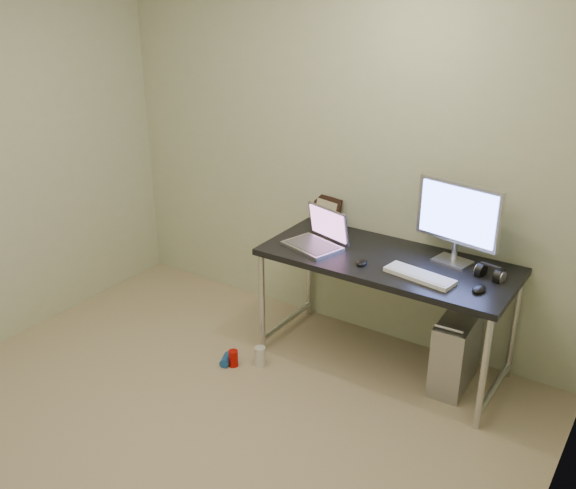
{
  "coord_description": "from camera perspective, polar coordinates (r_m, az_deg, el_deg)",
  "views": [
    {
      "loc": [
        2.02,
        -1.91,
        2.37
      ],
      "look_at": [
        0.06,
        1.06,
        0.85
      ],
      "focal_mm": 40.0,
      "sensor_mm": 36.0,
      "label": 1
    }
  ],
  "objects": [
    {
      "name": "wall_right",
      "position": [
        2.23,
        22.11,
        -8.86
      ],
      "size": [
        0.02,
        3.5,
        2.5
      ],
      "primitive_type": "cube",
      "color": "beige",
      "rests_on": "ground"
    },
    {
      "name": "headphones",
      "position": [
        3.85,
        17.51,
        -2.47
      ],
      "size": [
        0.17,
        0.1,
        0.1
      ],
      "rotation": [
        0.0,
        0.0,
        -0.19
      ],
      "color": "black",
      "rests_on": "desk"
    },
    {
      "name": "monitor",
      "position": [
        3.89,
        14.86,
        2.39
      ],
      "size": [
        0.53,
        0.19,
        0.5
      ],
      "rotation": [
        0.0,
        0.0,
        -0.19
      ],
      "color": "silver",
      "rests_on": "desk"
    },
    {
      "name": "laptop",
      "position": [
        4.1,
        2.72,
        0.65
      ],
      "size": [
        0.41,
        0.37,
        0.24
      ],
      "rotation": [
        0.0,
        0.0,
        -0.29
      ],
      "color": "silver",
      "rests_on": "desk"
    },
    {
      "name": "desk",
      "position": [
        4.01,
        8.76,
        -2.27
      ],
      "size": [
        1.56,
        0.68,
        0.75
      ],
      "color": "black",
      "rests_on": "ground"
    },
    {
      "name": "tower_computer",
      "position": [
        4.1,
        14.7,
        -9.14
      ],
      "size": [
        0.21,
        0.45,
        0.49
      ],
      "rotation": [
        0.0,
        0.0,
        0.04
      ],
      "color": "#AEAEB2",
      "rests_on": "ground"
    },
    {
      "name": "mouse_left",
      "position": [
        3.87,
        6.58,
        -1.5
      ],
      "size": [
        0.08,
        0.11,
        0.03
      ],
      "primitive_type": "ellipsoid",
      "rotation": [
        0.0,
        0.0,
        0.18
      ],
      "color": "black",
      "rests_on": "desk"
    },
    {
      "name": "can_red",
      "position": [
        4.24,
        -4.88,
        -10.05
      ],
      "size": [
        0.07,
        0.07,
        0.11
      ],
      "primitive_type": "cylinder",
      "rotation": [
        0.0,
        0.0,
        0.11
      ],
      "color": "#BA0C05",
      "rests_on": "ground"
    },
    {
      "name": "floor",
      "position": [
        3.65,
        -10.46,
        -17.8
      ],
      "size": [
        3.5,
        3.5,
        0.0
      ],
      "primitive_type": "plane",
      "color": "tan",
      "rests_on": "ground"
    },
    {
      "name": "picture_frame",
      "position": [
        4.46,
        3.45,
        3.1
      ],
      "size": [
        0.25,
        0.12,
        0.2
      ],
      "primitive_type": "cube",
      "rotation": [
        -0.21,
        0.0,
        -0.22
      ],
      "color": "black",
      "rests_on": "desk"
    },
    {
      "name": "webcam",
      "position": [
        4.33,
        4.83,
        2.3
      ],
      "size": [
        0.04,
        0.03,
        0.12
      ],
      "rotation": [
        0.0,
        0.0,
        0.0
      ],
      "color": "silver",
      "rests_on": "desk"
    },
    {
      "name": "mouse_right",
      "position": [
        3.68,
        16.63,
        -3.71
      ],
      "size": [
        0.07,
        0.11,
        0.04
      ],
      "primitive_type": "ellipsoid",
      "rotation": [
        0.0,
        0.0,
        -0.02
      ],
      "color": "black",
      "rests_on": "desk"
    },
    {
      "name": "wall_back",
      "position": [
        4.33,
        4.42,
        8.06
      ],
      "size": [
        3.5,
        0.02,
        2.5
      ],
      "primitive_type": "cube",
      "color": "beige",
      "rests_on": "ground"
    },
    {
      "name": "cable_b",
      "position": [
        4.21,
        16.5,
        -6.1
      ],
      "size": [
        0.02,
        0.11,
        0.71
      ],
      "primitive_type": "cylinder",
      "rotation": [
        0.14,
        0.0,
        0.09
      ],
      "color": "black",
      "rests_on": "ground"
    },
    {
      "name": "keyboard",
      "position": [
        3.75,
        11.61,
        -2.74
      ],
      "size": [
        0.43,
        0.2,
        0.02
      ],
      "primitive_type": "cube",
      "rotation": [
        0.0,
        0.0,
        -0.16
      ],
      "color": "white",
      "rests_on": "desk"
    },
    {
      "name": "can_blue",
      "position": [
        4.28,
        -5.51,
        -10.16
      ],
      "size": [
        0.1,
        0.13,
        0.06
      ],
      "primitive_type": "cylinder",
      "rotation": [
        1.57,
        0.0,
        0.38
      ],
      "color": "#1B4E9E",
      "rests_on": "ground"
    },
    {
      "name": "can_white",
      "position": [
        4.23,
        -2.49,
        -9.89
      ],
      "size": [
        0.09,
        0.09,
        0.13
      ],
      "primitive_type": "cylinder",
      "rotation": [
        0.0,
        0.0,
        -0.28
      ],
      "color": "silver",
      "rests_on": "ground"
    },
    {
      "name": "cable_a",
      "position": [
        4.24,
        15.46,
        -5.46
      ],
      "size": [
        0.01,
        0.16,
        0.69
      ],
      "primitive_type": "cylinder",
      "rotation": [
        0.21,
        0.0,
        0.0
      ],
      "color": "black",
      "rests_on": "ground"
    }
  ]
}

